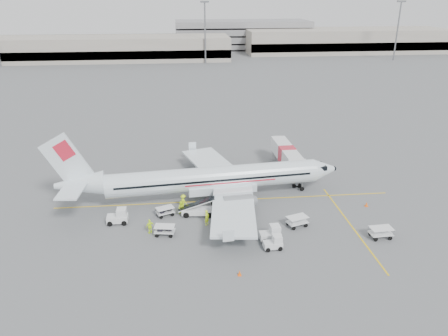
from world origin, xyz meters
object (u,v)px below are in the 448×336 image
(tug_fore, at_px, (270,233))
(tug_mid, at_px, (273,242))
(aircraft, at_px, (214,163))
(tug_aft, at_px, (117,216))
(belt_loader, at_px, (198,204))
(jet_bridge, at_px, (287,160))

(tug_fore, relative_size, tug_mid, 1.17)
(aircraft, xyz_separation_m, tug_aft, (-11.93, -5.38, -4.10))
(tug_aft, bearing_deg, tug_mid, -23.11)
(aircraft, relative_size, tug_mid, 18.25)
(aircraft, height_order, tug_aft, aircraft)
(belt_loader, bearing_deg, tug_mid, -42.85)
(jet_bridge, distance_m, tug_aft, 27.06)
(belt_loader, bearing_deg, tug_fore, -36.27)
(aircraft, xyz_separation_m, jet_bridge, (11.65, 7.85, -3.02))
(aircraft, relative_size, tug_aft, 15.07)
(tug_mid, distance_m, tug_aft, 18.70)
(aircraft, bearing_deg, tug_mid, -72.99)
(belt_loader, xyz_separation_m, tug_mid, (7.52, -8.50, -0.68))
(jet_bridge, height_order, belt_loader, jet_bridge)
(aircraft, height_order, tug_mid, aircraft)
(aircraft, distance_m, tug_aft, 13.71)
(jet_bridge, xyz_separation_m, belt_loader, (-13.92, -12.12, -0.56))
(belt_loader, height_order, tug_fore, belt_loader)
(tug_aft, bearing_deg, jet_bridge, 29.44)
(tug_fore, xyz_separation_m, tug_aft, (-17.23, 5.68, 0.04))
(belt_loader, bearing_deg, tug_aft, -167.80)
(jet_bridge, xyz_separation_m, tug_fore, (-6.35, -18.91, -1.11))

